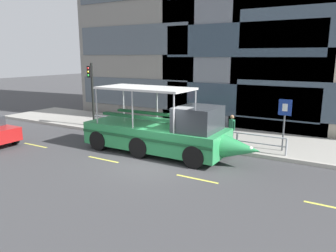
{
  "coord_description": "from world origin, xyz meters",
  "views": [
    {
      "loc": [
        7.42,
        -11.65,
        4.68
      ],
      "look_at": [
        -0.48,
        1.81,
        1.3
      ],
      "focal_mm": 34.41,
      "sensor_mm": 36.0,
      "label": 1
    }
  ],
  "objects_px": {
    "parking_sign": "(284,116)",
    "duck_tour_boat": "(164,133)",
    "traffic_light_pole": "(92,88)",
    "pedestrian_near_bow": "(232,127)"
  },
  "relations": [
    {
      "from": "parking_sign",
      "to": "duck_tour_boat",
      "type": "xyz_separation_m",
      "value": [
        -5.01,
        -2.85,
        -0.83
      ]
    },
    {
      "from": "duck_tour_boat",
      "to": "pedestrian_near_bow",
      "type": "relative_size",
      "value": 5.78
    },
    {
      "from": "duck_tour_boat",
      "to": "pedestrian_near_bow",
      "type": "xyz_separation_m",
      "value": [
        2.45,
        2.77,
        0.05
      ]
    },
    {
      "from": "parking_sign",
      "to": "pedestrian_near_bow",
      "type": "height_order",
      "value": "parking_sign"
    },
    {
      "from": "parking_sign",
      "to": "pedestrian_near_bow",
      "type": "xyz_separation_m",
      "value": [
        -2.56,
        -0.08,
        -0.78
      ]
    },
    {
      "from": "parking_sign",
      "to": "pedestrian_near_bow",
      "type": "bearing_deg",
      "value": -178.26
    },
    {
      "from": "traffic_light_pole",
      "to": "pedestrian_near_bow",
      "type": "height_order",
      "value": "traffic_light_pole"
    },
    {
      "from": "parking_sign",
      "to": "pedestrian_near_bow",
      "type": "relative_size",
      "value": 1.62
    },
    {
      "from": "pedestrian_near_bow",
      "to": "traffic_light_pole",
      "type": "bearing_deg",
      "value": -178.09
    },
    {
      "from": "traffic_light_pole",
      "to": "duck_tour_boat",
      "type": "bearing_deg",
      "value": -19.53
    }
  ]
}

